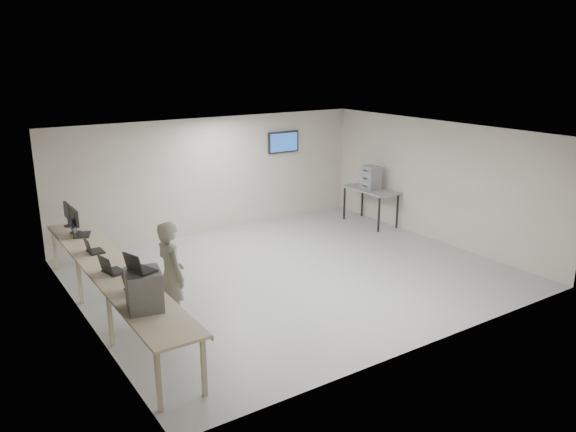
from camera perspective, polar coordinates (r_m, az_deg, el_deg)
room at (r=10.92m, az=0.56°, el=1.17°), size 8.01×7.01×2.81m
workbench at (r=9.60m, az=-17.54°, el=-5.39°), size 0.76×6.00×0.90m
equipment_box at (r=7.85m, az=-14.41°, el=-7.28°), size 0.55×0.60×0.54m
laptop_on_box at (r=7.71m, az=-14.97°, el=-5.02°), size 0.39×0.41×0.27m
laptop_0 at (r=8.49m, az=-15.46°, el=-7.01°), size 0.32×0.38×0.28m
laptop_1 at (r=9.30m, az=-17.57°, el=-5.11°), size 0.38×0.43×0.29m
laptop_2 at (r=10.35m, az=-19.27°, el=-3.16°), size 0.29×0.35×0.27m
laptop_3 at (r=11.38m, az=-20.51°, el=-1.53°), size 0.45×0.47×0.31m
monitor_near at (r=11.54m, az=-20.87°, el=-0.22°), size 0.22×0.49×0.48m
monitor_far at (r=12.05m, az=-21.46°, el=0.33°), size 0.21×0.47×0.47m
soldier at (r=9.04m, az=-11.77°, el=-5.93°), size 0.46×0.67×1.77m
side_table at (r=14.53m, az=8.41°, el=2.47°), size 0.72×1.54×0.92m
storage_bins at (r=14.44m, az=8.41°, el=3.89°), size 0.38×0.42×0.60m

